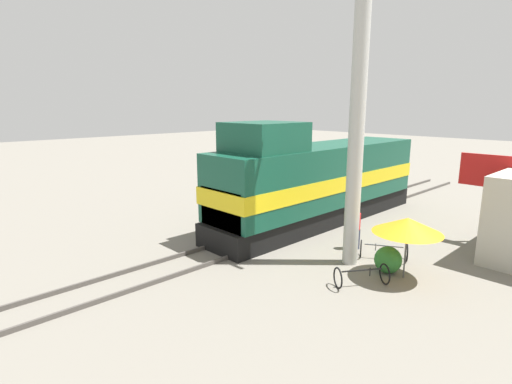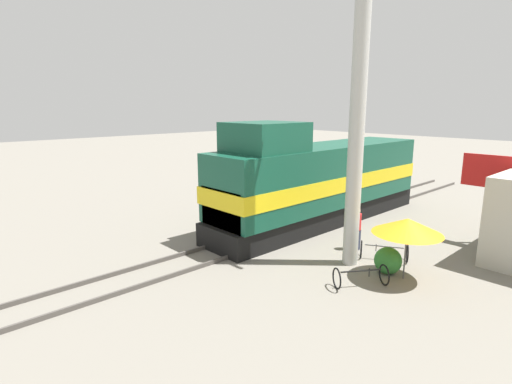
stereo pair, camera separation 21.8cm
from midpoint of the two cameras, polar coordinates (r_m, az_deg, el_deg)
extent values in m
plane|color=slate|center=(18.38, 5.44, -5.49)|extent=(120.00, 120.00, 0.00)
cube|color=#4C4742|center=(18.81, 3.81, -4.79)|extent=(0.08, 33.38, 0.15)
cube|color=#4C4742|center=(17.91, 7.17, -5.75)|extent=(0.08, 33.38, 0.15)
cube|color=black|center=(19.87, 9.67, -2.81)|extent=(2.58, 13.05, 0.95)
cube|color=#144C38|center=(19.47, 9.87, 2.51)|extent=(2.81, 12.53, 2.79)
cube|color=yellow|center=(19.52, 9.84, 1.71)|extent=(2.85, 12.66, 0.70)
cube|color=yellow|center=(15.75, -2.12, -1.95)|extent=(2.39, 1.83, 1.53)
cube|color=#144C38|center=(16.29, 1.67, 7.86)|extent=(2.64, 2.87, 1.19)
cylinder|color=#B2B2AD|center=(14.01, 14.81, 11.97)|extent=(0.53, 0.53, 11.23)
cylinder|color=#4C4C4C|center=(14.00, 20.99, -7.86)|extent=(0.05, 0.05, 1.94)
cone|color=orange|center=(13.74, 21.25, -4.55)|extent=(2.23, 2.23, 0.50)
cube|color=#595959|center=(18.94, 30.37, -2.94)|extent=(0.12, 0.12, 2.34)
cube|color=red|center=(18.60, 30.97, 2.51)|extent=(2.27, 0.08, 1.32)
sphere|color=#2D722D|center=(14.42, 18.75, -9.26)|extent=(0.92, 0.92, 0.92)
cube|color=#2D3347|center=(16.38, 14.45, -6.57)|extent=(0.30, 0.20, 0.82)
cylinder|color=red|center=(16.16, 14.59, -4.10)|extent=(0.34, 0.34, 0.65)
sphere|color=tan|center=(16.05, 14.68, -2.58)|extent=(0.24, 0.24, 0.24)
torus|color=black|center=(15.59, 15.20, -7.87)|extent=(0.38, 0.60, 0.67)
torus|color=black|center=(15.66, 21.18, -8.20)|extent=(0.38, 0.60, 0.67)
cube|color=slate|center=(15.54, 18.24, -7.39)|extent=(1.21, 0.73, 0.04)
cylinder|color=slate|center=(15.56, 17.17, -7.59)|extent=(0.04, 0.04, 0.28)
torus|color=black|center=(13.55, 18.29, -11.17)|extent=(0.60, 0.41, 0.68)
torus|color=black|center=(12.91, 11.95, -12.00)|extent=(0.60, 0.41, 0.68)
cube|color=black|center=(13.14, 15.25, -10.81)|extent=(0.77, 1.15, 0.04)
cylinder|color=black|center=(13.28, 16.33, -10.99)|extent=(0.04, 0.04, 0.28)
camera|label=1|loc=(0.11, -89.57, 0.09)|focal=28.00mm
camera|label=2|loc=(0.11, 90.43, -0.09)|focal=28.00mm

